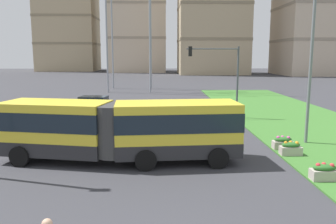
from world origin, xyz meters
TOP-DOWN VIEW (x-y plane):
  - articulated_bus at (-2.17, 10.23)m, footprint 12.05×3.71m
  - car_maroon_sedan at (-6.04, 24.83)m, footprint 4.60×2.49m
  - flower_planter_2 at (6.70, 7.14)m, footprint 1.10×0.56m
  - flower_planter_3 at (6.70, 10.88)m, footprint 1.10×0.56m
  - flower_planter_4 at (6.70, 12.07)m, footprint 1.10×0.56m
  - traffic_light_far_right at (4.87, 22.00)m, footprint 4.34×0.28m
  - streetlight_median at (8.60, 13.45)m, footprint 0.70×0.28m
  - apartment_tower_westcentre at (-6.62, 105.14)m, footprint 17.43×17.33m

SIDE VIEW (x-z plane):
  - flower_planter_2 at x=6.70m, z-range 0.06..0.80m
  - flower_planter_3 at x=6.70m, z-range 0.06..0.80m
  - flower_planter_4 at x=6.70m, z-range 0.06..0.80m
  - car_maroon_sedan at x=-6.04m, z-range -0.04..1.54m
  - articulated_bus at x=-2.17m, z-range 0.15..3.15m
  - traffic_light_far_right at x=4.87m, z-range 1.16..7.13m
  - streetlight_median at x=8.60m, z-range 0.44..9.48m
  - apartment_tower_westcentre at x=-6.62m, z-range 0.02..39.54m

